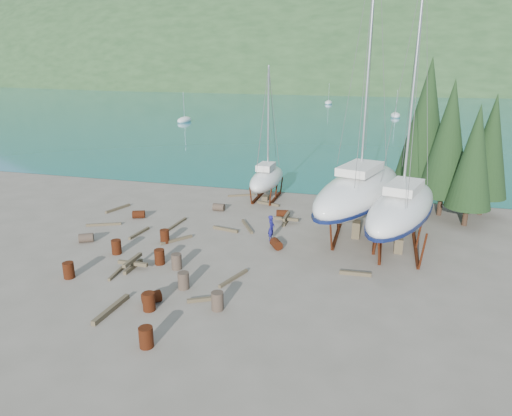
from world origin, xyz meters
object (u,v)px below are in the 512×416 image
(small_sailboat_shore, at_px, (267,178))
(worker, at_px, (271,228))
(large_sailboat_near, at_px, (359,191))
(large_sailboat_far, at_px, (402,208))

(small_sailboat_shore, bearing_deg, worker, -71.93)
(large_sailboat_near, bearing_deg, large_sailboat_far, -18.21)
(worker, bearing_deg, large_sailboat_far, -82.72)
(large_sailboat_far, relative_size, small_sailboat_shore, 1.51)
(large_sailboat_near, relative_size, worker, 11.09)
(large_sailboat_near, bearing_deg, worker, -136.03)
(large_sailboat_near, distance_m, worker, 6.25)
(large_sailboat_near, distance_m, small_sailboat_shore, 10.29)
(worker, bearing_deg, small_sailboat_shore, 18.20)
(large_sailboat_near, relative_size, large_sailboat_far, 1.15)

